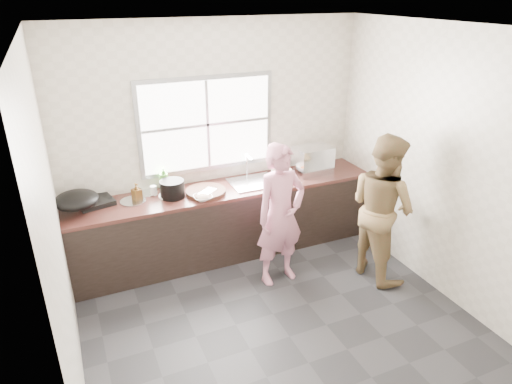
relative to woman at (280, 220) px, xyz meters
name	(u,v)px	position (x,y,z in m)	size (l,w,h in m)	color
floor	(273,314)	(-0.33, -0.54, -0.74)	(3.60, 3.20, 0.01)	#252528
ceiling	(279,27)	(-0.33, -0.54, 1.97)	(3.60, 3.20, 0.01)	silver
wall_back	(215,140)	(-0.33, 1.07, 0.62)	(3.60, 0.01, 2.70)	beige
wall_left	(54,231)	(-2.14, -0.54, 0.62)	(0.01, 3.20, 2.70)	beige
wall_right	(434,162)	(1.47, -0.54, 0.62)	(0.01, 3.20, 2.70)	beige
wall_front	(396,293)	(-0.33, -2.14, 0.62)	(3.60, 0.01, 2.70)	silver
cabinet	(227,222)	(-0.33, 0.75, -0.32)	(3.60, 0.62, 0.82)	black
countertop	(226,189)	(-0.33, 0.75, 0.11)	(3.60, 0.64, 0.04)	#3B1D18
sink	(254,183)	(0.02, 0.75, 0.13)	(0.55, 0.45, 0.02)	silver
faucet	(247,166)	(0.02, 0.95, 0.28)	(0.02, 0.02, 0.30)	silver
window_frame	(207,124)	(-0.43, 1.05, 0.82)	(1.60, 0.05, 1.10)	#9EA0A5
window_glazing	(208,125)	(-0.43, 1.03, 0.82)	(1.50, 0.01, 1.00)	white
woman	(280,220)	(0.00, 0.00, 0.00)	(0.54, 0.35, 1.47)	#C87890
person_side	(382,207)	(1.05, -0.33, 0.09)	(0.80, 0.62, 1.64)	brown
cutting_board	(206,192)	(-0.59, 0.69, 0.15)	(0.45, 0.45, 0.04)	black
cleaver	(207,191)	(-0.59, 0.65, 0.17)	(0.22, 0.11, 0.01)	silver
bowl_mince	(203,198)	(-0.68, 0.54, 0.15)	(0.20, 0.20, 0.05)	silver
bowl_crabs	(281,173)	(0.42, 0.83, 0.16)	(0.20, 0.20, 0.06)	white
bowl_held	(270,185)	(0.13, 0.54, 0.16)	(0.20, 0.20, 0.06)	white
black_pot	(172,189)	(-0.96, 0.75, 0.22)	(0.27, 0.27, 0.19)	black
plate_food	(170,196)	(-0.99, 0.78, 0.14)	(0.24, 0.24, 0.02)	white
bottle_green	(164,179)	(-1.00, 0.94, 0.27)	(0.11, 0.11, 0.30)	#468F2E
bottle_brown_tall	(137,193)	(-1.33, 0.82, 0.22)	(0.08, 0.08, 0.18)	#4A3012
bottle_brown_short	(171,185)	(-0.94, 0.90, 0.21)	(0.13, 0.13, 0.17)	#492612
glass_jar	(154,190)	(-1.14, 0.89, 0.18)	(0.07, 0.07, 0.11)	white
burner	(94,201)	(-1.77, 0.92, 0.15)	(0.36, 0.36, 0.05)	black
wok	(76,200)	(-1.94, 0.76, 0.27)	(0.45, 0.45, 0.17)	black
dish_rack	(313,160)	(0.82, 0.76, 0.29)	(0.45, 0.31, 0.33)	silver
pot_lid_left	(133,201)	(-1.38, 0.80, 0.13)	(0.28, 0.28, 0.01)	#B6B8BE
pot_lid_right	(147,193)	(-1.20, 0.96, 0.13)	(0.24, 0.24, 0.01)	silver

